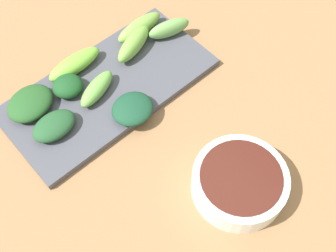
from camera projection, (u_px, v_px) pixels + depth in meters
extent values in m
cube|color=#926A46|center=(163.00, 121.00, 0.66)|extent=(2.10, 2.10, 0.02)
cylinder|color=white|center=(237.00, 185.00, 0.57)|extent=(0.13, 0.13, 0.04)
cylinder|color=#481C15|center=(238.00, 182.00, 0.56)|extent=(0.11, 0.11, 0.03)
cube|color=#484953|center=(109.00, 88.00, 0.67)|extent=(0.16, 0.33, 0.01)
ellipsoid|color=#77BC3D|center=(75.00, 64.00, 0.67)|extent=(0.03, 0.10, 0.03)
ellipsoid|color=#74AD45|center=(134.00, 44.00, 0.69)|extent=(0.05, 0.09, 0.03)
ellipsoid|color=#18452E|center=(132.00, 109.00, 0.63)|extent=(0.06, 0.07, 0.02)
ellipsoid|color=#79A748|center=(139.00, 27.00, 0.71)|extent=(0.03, 0.09, 0.03)
ellipsoid|color=#235224|center=(30.00, 103.00, 0.63)|extent=(0.08, 0.09, 0.02)
ellipsoid|color=#6FA955|center=(169.00, 29.00, 0.71)|extent=(0.04, 0.08, 0.03)
ellipsoid|color=#6EB14C|center=(97.00, 89.00, 0.65)|extent=(0.05, 0.08, 0.02)
ellipsoid|color=#194820|center=(68.00, 86.00, 0.65)|extent=(0.05, 0.05, 0.03)
ellipsoid|color=#22502B|center=(54.00, 126.00, 0.61)|extent=(0.05, 0.07, 0.02)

